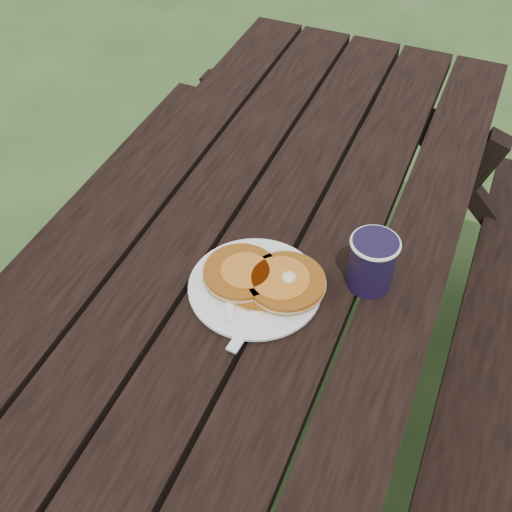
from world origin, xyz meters
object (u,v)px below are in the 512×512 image
at_px(coffee_cup, 372,260).
at_px(picnic_table, 259,349).
at_px(plate, 255,288).
at_px(pancake_stack, 265,278).

bearing_deg(coffee_cup, picnic_table, 172.34).
xyz_separation_m(picnic_table, coffee_cup, (0.24, -0.03, 0.44)).
bearing_deg(plate, coffee_cup, 27.19).
height_order(picnic_table, plate, plate).
distance_m(plate, coffee_cup, 0.22).
bearing_deg(pancake_stack, coffee_cup, 25.90).
xyz_separation_m(picnic_table, pancake_stack, (0.06, -0.12, 0.41)).
bearing_deg(coffee_cup, pancake_stack, -154.10).
xyz_separation_m(pancake_stack, coffee_cup, (0.18, 0.09, 0.04)).
distance_m(picnic_table, pancake_stack, 0.43).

